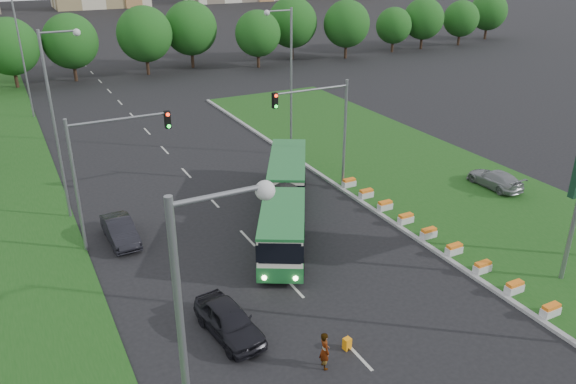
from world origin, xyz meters
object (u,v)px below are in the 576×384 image
traffic_mast_left (103,161)px  car_left_far (120,231)px  car_median (495,179)px  pedestrian (325,350)px  shopping_trolley (347,344)px  articulated_bus (280,200)px  car_left_near (229,321)px  traffic_mast_median (326,120)px

traffic_mast_left → car_left_far: (0.45, 0.20, -4.64)m
traffic_mast_left → car_median: bearing=-9.4°
pedestrian → shopping_trolley: size_ratio=3.11×
car_median → shopping_trolley: car_median is taller
traffic_mast_left → articulated_bus: bearing=-10.8°
car_left_far → traffic_mast_left: bearing=-158.3°
pedestrian → traffic_mast_left: bearing=28.8°
traffic_mast_left → pedestrian: size_ratio=4.54×
pedestrian → car_median: bearing=-55.0°
traffic_mast_left → car_left_near: traffic_mast_left is taller
shopping_trolley → car_median: bearing=17.8°
articulated_bus → car_left_near: (-7.19, -9.13, -0.82)m
traffic_mast_median → car_left_near: size_ratio=1.79×
car_left_far → traffic_mast_median: bearing=1.3°
traffic_mast_left → shopping_trolley: 16.89m
traffic_mast_median → car_left_near: bearing=-135.4°
car_left_near → pedestrian: pedestrian is taller
traffic_mast_median → car_median: size_ratio=1.81×
traffic_mast_median → car_median: 13.32m
car_median → shopping_trolley: (-19.27, -10.04, -0.51)m
car_left_far → shopping_trolley: size_ratio=7.66×
articulated_bus → shopping_trolley: articulated_bus is taller
traffic_mast_median → shopping_trolley: traffic_mast_median is taller
traffic_mast_left → car_left_near: bearing=-75.1°
articulated_bus → car_left_near: articulated_bus is taller
articulated_bus → shopping_trolley: 12.90m
articulated_bus → pedestrian: size_ratio=8.91×
car_left_near → car_left_far: 11.53m
traffic_mast_median → shopping_trolley: bearing=-117.3°
traffic_mast_median → articulated_bus: size_ratio=0.51×
traffic_mast_median → car_left_far: size_ratio=1.85×
traffic_mast_median → car_median: traffic_mast_median is taller
traffic_mast_left → shopping_trolley: bearing=-63.5°
shopping_trolley → car_left_far: bearing=105.0°
traffic_mast_left → car_left_far: bearing=23.5°
traffic_mast_median → car_left_far: bearing=-176.9°
articulated_bus → car_left_far: articulated_bus is taller
car_left_far → pedestrian: pedestrian is taller
shopping_trolley → traffic_mast_median: bearing=53.0°
car_left_near → pedestrian: 4.77m
traffic_mast_left → car_left_far: size_ratio=1.85×
articulated_bus → pedestrian: (-4.44, -13.03, -0.70)m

